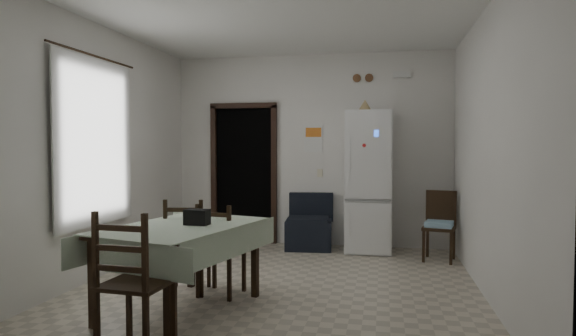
{
  "coord_description": "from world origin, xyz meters",
  "views": [
    {
      "loc": [
        1.1,
        -5.03,
        1.5
      ],
      "look_at": [
        0.0,
        0.5,
        1.25
      ],
      "focal_mm": 30.0,
      "sensor_mm": 36.0,
      "label": 1
    }
  ],
  "objects_px": {
    "fridge": "(369,181)",
    "dining_table": "(182,268)",
    "dining_chair_near_head": "(136,281)",
    "dining_chair_far_right": "(221,249)",
    "dining_chair_far_left": "(188,245)",
    "navy_seat": "(309,221)",
    "corner_chair": "(439,226)"
  },
  "relations": [
    {
      "from": "fridge",
      "to": "dining_table",
      "type": "bearing_deg",
      "value": -119.28
    },
    {
      "from": "dining_chair_near_head",
      "to": "dining_chair_far_right",
      "type": "bearing_deg",
      "value": -91.58
    },
    {
      "from": "dining_table",
      "to": "dining_chair_far_right",
      "type": "relative_size",
      "value": 1.62
    },
    {
      "from": "dining_table",
      "to": "dining_chair_far_right",
      "type": "xyz_separation_m",
      "value": [
        0.19,
        0.54,
        0.07
      ]
    },
    {
      "from": "dining_table",
      "to": "dining_chair_far_left",
      "type": "xyz_separation_m",
      "value": [
        -0.18,
        0.56,
        0.09
      ]
    },
    {
      "from": "navy_seat",
      "to": "dining_chair_near_head",
      "type": "bearing_deg",
      "value": -105.75
    },
    {
      "from": "navy_seat",
      "to": "dining_table",
      "type": "height_order",
      "value": "navy_seat"
    },
    {
      "from": "navy_seat",
      "to": "fridge",
      "type": "bearing_deg",
      "value": -5.74
    },
    {
      "from": "dining_chair_far_right",
      "to": "dining_table",
      "type": "bearing_deg",
      "value": 78.2
    },
    {
      "from": "corner_chair",
      "to": "dining_chair_near_head",
      "type": "relative_size",
      "value": 0.87
    },
    {
      "from": "navy_seat",
      "to": "dining_chair_far_left",
      "type": "bearing_deg",
      "value": -116.75
    },
    {
      "from": "dining_chair_near_head",
      "to": "dining_chair_far_left",
      "type": "bearing_deg",
      "value": -77.18
    },
    {
      "from": "corner_chair",
      "to": "dining_table",
      "type": "distance_m",
      "value": 3.53
    },
    {
      "from": "fridge",
      "to": "dining_table",
      "type": "distance_m",
      "value": 3.36
    },
    {
      "from": "corner_chair",
      "to": "dining_chair_near_head",
      "type": "bearing_deg",
      "value": -112.83
    },
    {
      "from": "navy_seat",
      "to": "dining_table",
      "type": "bearing_deg",
      "value": -109.75
    },
    {
      "from": "dining_chair_near_head",
      "to": "corner_chair",
      "type": "bearing_deg",
      "value": -122.13
    },
    {
      "from": "dining_chair_far_left",
      "to": "dining_chair_near_head",
      "type": "bearing_deg",
      "value": 89.73
    },
    {
      "from": "corner_chair",
      "to": "dining_chair_far_left",
      "type": "distance_m",
      "value": 3.31
    },
    {
      "from": "fridge",
      "to": "dining_chair_near_head",
      "type": "relative_size",
      "value": 1.91
    },
    {
      "from": "navy_seat",
      "to": "corner_chair",
      "type": "relative_size",
      "value": 0.88
    },
    {
      "from": "fridge",
      "to": "dining_table",
      "type": "xyz_separation_m",
      "value": [
        -1.59,
        -2.9,
        -0.61
      ]
    },
    {
      "from": "dining_chair_near_head",
      "to": "fridge",
      "type": "bearing_deg",
      "value": -108.01
    },
    {
      "from": "navy_seat",
      "to": "dining_chair_far_left",
      "type": "relative_size",
      "value": 0.82
    },
    {
      "from": "dining_chair_far_left",
      "to": "dining_chair_near_head",
      "type": "relative_size",
      "value": 0.93
    },
    {
      "from": "corner_chair",
      "to": "dining_chair_far_left",
      "type": "relative_size",
      "value": 0.94
    },
    {
      "from": "dining_chair_far_left",
      "to": "dining_chair_far_right",
      "type": "bearing_deg",
      "value": 167.93
    },
    {
      "from": "fridge",
      "to": "corner_chair",
      "type": "bearing_deg",
      "value": -25.12
    },
    {
      "from": "dining_table",
      "to": "dining_chair_near_head",
      "type": "xyz_separation_m",
      "value": [
        0.05,
        -0.91,
        0.13
      ]
    },
    {
      "from": "navy_seat",
      "to": "dining_chair_far_left",
      "type": "distance_m",
      "value": 2.51
    },
    {
      "from": "fridge",
      "to": "dining_chair_far_right",
      "type": "bearing_deg",
      "value": -121.16
    },
    {
      "from": "dining_chair_far_right",
      "to": "dining_chair_near_head",
      "type": "xyz_separation_m",
      "value": [
        -0.14,
        -1.45,
        0.06
      ]
    }
  ]
}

